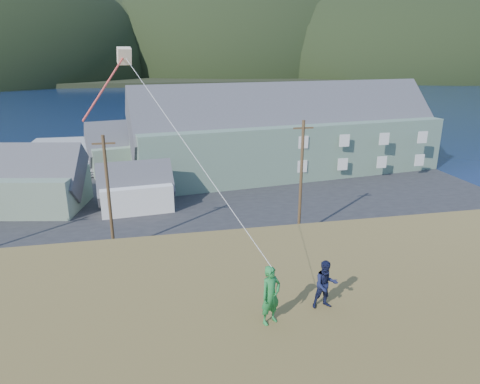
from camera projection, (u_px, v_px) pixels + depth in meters
name	position (u px, v px, depth m)	size (l,w,h in m)	color
ground	(159.00, 258.00, 31.77)	(900.00, 900.00, 0.00)	#0A1638
grass_strip	(159.00, 270.00, 29.90)	(110.00, 8.00, 0.10)	#4C3D19
waterfront_lot	(155.00, 189.00, 47.59)	(72.00, 36.00, 0.12)	#28282B
wharf	(114.00, 146.00, 67.73)	(26.00, 14.00, 0.90)	gray
far_shore	(148.00, 71.00, 338.77)	(900.00, 320.00, 2.00)	black
far_hills	(200.00, 72.00, 298.17)	(760.00, 265.00, 143.00)	black
lodge	(288.00, 132.00, 53.09)	(39.32, 15.61, 13.45)	slate
shed_palegreen_near	(26.00, 181.00, 40.68)	(11.61, 8.53, 7.69)	gray
shed_white	(136.00, 188.00, 40.98)	(7.50, 5.36, 5.61)	white
shed_palegreen_far	(135.00, 147.00, 54.69)	(12.76, 8.97, 7.82)	gray
utility_poles	(128.00, 194.00, 31.39)	(27.41, 0.24, 9.52)	#47331E
parked_cars	(98.00, 173.00, 50.99)	(20.88, 13.49, 1.55)	navy
kite_flyer_green	(271.00, 295.00, 11.87)	(0.64, 0.42, 1.74)	#207735
kite_flyer_navy	(326.00, 285.00, 12.63)	(0.74, 0.57, 1.52)	#141938
kite_rig	(123.00, 63.00, 14.30)	(2.50, 3.11, 8.70)	beige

